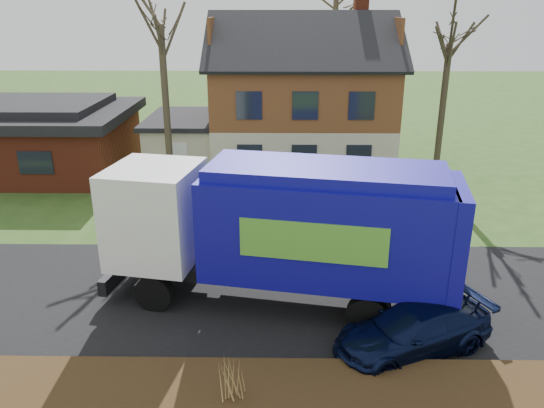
{
  "coord_description": "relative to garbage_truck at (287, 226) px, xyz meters",
  "views": [
    {
      "loc": [
        0.81,
        -14.28,
        8.31
      ],
      "look_at": [
        0.57,
        2.5,
        2.03
      ],
      "focal_mm": 35.0,
      "sensor_mm": 36.0,
      "label": 1
    }
  ],
  "objects": [
    {
      "name": "garbage_truck",
      "position": [
        0.0,
        0.0,
        0.0
      ],
      "size": [
        10.37,
        4.48,
        4.31
      ],
      "rotation": [
        0.0,
        0.0,
        -0.18
      ],
      "color": "black",
      "rests_on": "ground"
    },
    {
      "name": "navy_wagon",
      "position": [
        3.2,
        -2.3,
        -1.87
      ],
      "size": [
        4.55,
        3.28,
        1.22
      ],
      "primitive_type": "imported",
      "rotation": [
        0.0,
        0.0,
        -1.15
      ],
      "color": "black",
      "rests_on": "ground"
    },
    {
      "name": "main_house",
      "position": [
        0.46,
        14.37,
        1.54
      ],
      "size": [
        12.95,
        8.95,
        9.26
      ],
      "color": "beige",
      "rests_on": "ground"
    },
    {
      "name": "silver_sedan",
      "position": [
        -3.61,
        4.98,
        -1.73
      ],
      "size": [
        4.82,
        2.93,
        1.5
      ],
      "primitive_type": "imported",
      "rotation": [
        0.0,
        0.0,
        1.89
      ],
      "color": "#AAABB2",
      "rests_on": "ground"
    },
    {
      "name": "grass_clump_mid",
      "position": [
        -1.25,
        -4.44,
        -1.66
      ],
      "size": [
        0.37,
        0.31,
        1.04
      ],
      "color": "#A9824A",
      "rests_on": "mulch_verge"
    },
    {
      "name": "ground",
      "position": [
        -1.03,
        0.47,
        -2.48
      ],
      "size": [
        120.0,
        120.0,
        0.0
      ],
      "primitive_type": "plane",
      "color": "#2A4C19",
      "rests_on": "ground"
    },
    {
      "name": "tree_front_east",
      "position": [
        7.53,
        11.48,
        5.31
      ],
      "size": [
        3.45,
        3.45,
        9.59
      ],
      "color": "#3A3123",
      "rests_on": "ground"
    },
    {
      "name": "ranch_house",
      "position": [
        -13.03,
        13.47,
        -0.67
      ],
      "size": [
        9.8,
        8.2,
        3.7
      ],
      "color": "maroon",
      "rests_on": "ground"
    },
    {
      "name": "road",
      "position": [
        -1.03,
        0.47,
        -2.47
      ],
      "size": [
        80.0,
        7.0,
        0.02
      ],
      "primitive_type": "cube",
      "color": "black",
      "rests_on": "ground"
    }
  ]
}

